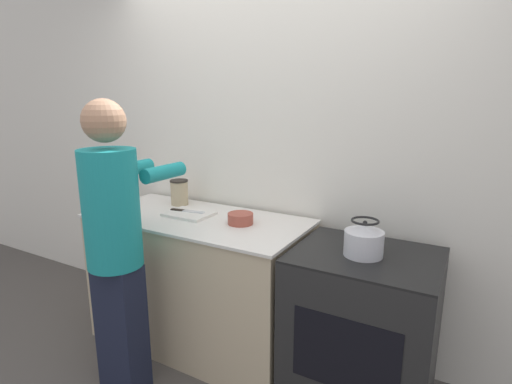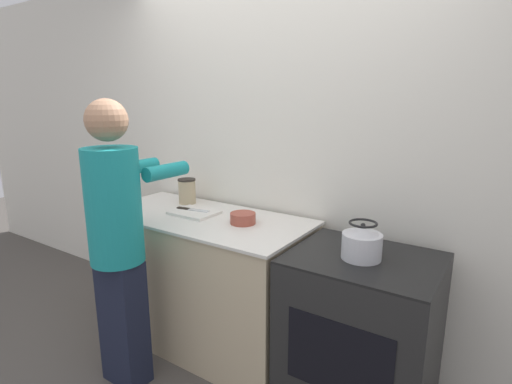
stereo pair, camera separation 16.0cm
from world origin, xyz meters
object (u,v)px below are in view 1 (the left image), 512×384
Objects in this scene: canister_jar at (179,192)px; oven at (361,330)px; person at (116,239)px; cutting_board at (189,214)px; knife at (186,211)px; kettle at (364,240)px; bowl_prep at (240,219)px.

oven is at bearing -8.73° from canister_jar.
person is 0.59m from cutting_board.
person reaches higher than canister_jar.
person is 6.69× the size of knife.
oven is 1.43m from person.
kettle is (-0.01, -0.03, 0.52)m from oven.
cutting_board is 1.18m from kettle.
canister_jar reaches higher than cutting_board.
kettle is at bearing -111.58° from oven.
kettle reaches higher than bowl_prep.
cutting_board is at bearing 176.91° from kettle.
knife is at bearing 155.41° from cutting_board.
cutting_board is (-1.19, 0.04, 0.48)m from oven.
canister_jar is at bearing 141.97° from cutting_board.
bowl_prep is (0.44, 0.60, 0.02)m from person.
canister_jar is at bearing 104.08° from person.
kettle reaches higher than knife.
kettle is at bearing -5.49° from bowl_prep.
knife is at bearing 89.76° from person.
kettle is (1.22, -0.08, 0.04)m from knife.
person is at bearing -75.92° from canister_jar.
canister_jar is (-1.41, 0.25, 0.04)m from kettle.
bowl_prep reaches higher than knife.
bowl_prep is 0.65m from canister_jar.
canister_jar is at bearing 170.13° from kettle.
person is 5.55× the size of cutting_board.
bowl_prep is at bearing 176.53° from oven.
kettle is 1.44m from canister_jar.
oven is 4.44× the size of kettle.
knife is (-0.04, 0.02, 0.01)m from cutting_board.
cutting_board is 0.04m from knife.
knife reaches higher than oven.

